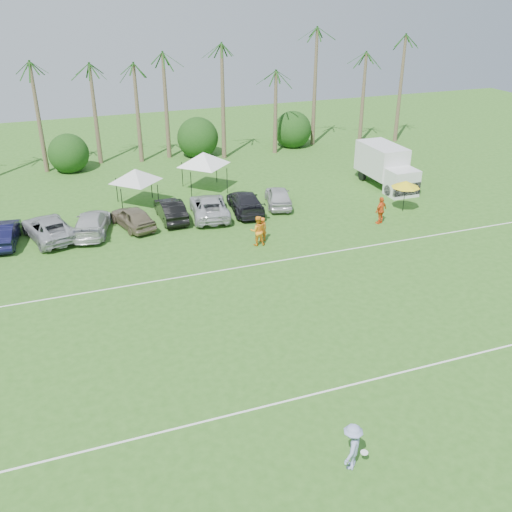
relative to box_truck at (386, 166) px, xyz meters
name	(u,v)px	position (x,y,z in m)	size (l,w,h in m)	color
ground	(307,434)	(-18.16, -24.01, -1.75)	(120.00, 120.00, 0.00)	#32651E
field_lines	(239,325)	(-18.16, -16.01, -1.75)	(80.00, 12.10, 0.01)	white
palm_tree_3	(28,53)	(-26.16, 13.99, 8.31)	(2.40, 2.40, 11.90)	brown
palm_tree_4	(82,82)	(-22.16, 13.99, 5.73)	(2.40, 2.40, 8.90)	brown
palm_tree_5	(128,70)	(-18.16, 13.99, 6.60)	(2.40, 2.40, 9.90)	brown
palm_tree_6	(173,57)	(-14.16, 13.99, 7.46)	(2.40, 2.40, 10.90)	brown
palm_tree_7	(215,46)	(-10.16, 13.99, 8.31)	(2.40, 2.40, 11.90)	brown
palm_tree_8	(266,73)	(-5.16, 13.99, 5.73)	(2.40, 2.40, 8.90)	brown
palm_tree_9	(314,61)	(-0.16, 13.99, 6.60)	(2.40, 2.40, 9.90)	brown
palm_tree_10	(360,49)	(4.84, 13.99, 7.46)	(2.40, 2.40, 10.90)	brown
palm_tree_11	(396,39)	(8.84, 13.99, 8.31)	(2.40, 2.40, 11.90)	brown
bush_tree_1	(67,147)	(-24.16, 14.99, 0.05)	(4.00, 4.00, 4.00)	brown
bush_tree_2	(195,135)	(-12.16, 14.99, 0.05)	(4.00, 4.00, 4.00)	brown
bush_tree_3	(290,127)	(-2.16, 14.99, 0.05)	(4.00, 4.00, 4.00)	brown
sideline_player_a	(262,229)	(-13.48, -6.92, -0.92)	(0.61, 0.40, 1.67)	orange
sideline_player_b	(258,231)	(-13.97, -7.36, -0.76)	(0.97, 0.75, 1.99)	orange
sideline_player_c	(381,210)	(-4.65, -6.91, -0.78)	(1.14, 0.48, 1.95)	#EC591A
box_truck	(386,166)	(0.00, 0.00, 0.00)	(2.51, 6.36, 3.28)	silver
canopy_tent_left	(135,169)	(-19.98, 2.52, 1.11)	(4.12, 4.12, 3.34)	black
canopy_tent_right	(203,152)	(-14.28, 4.22, 1.38)	(4.51, 4.51, 3.65)	black
market_umbrella	(406,184)	(-1.81, -5.45, 0.34)	(2.10, 2.10, 2.33)	black
frisbee_player	(352,447)	(-17.40, -25.96, -0.83)	(1.32, 1.32, 1.84)	#8D9BC9
parked_car_1	(4,234)	(-29.24, -1.62, -1.00)	(1.58, 4.54, 1.50)	black
parked_car_2	(49,228)	(-26.49, -1.69, -1.00)	(2.48, 5.38, 1.50)	#A2A3A8
parked_car_3	(92,223)	(-23.75, -1.76, -1.00)	(2.10, 5.15, 1.50)	silver
parked_car_4	(133,217)	(-21.00, -1.69, -1.00)	(1.77, 4.39, 1.50)	#7B6E54
parked_car_5	(171,210)	(-18.26, -1.19, -1.00)	(1.58, 4.54, 1.50)	black
parked_car_6	(209,207)	(-15.52, -1.52, -1.00)	(2.48, 5.38, 1.50)	#BABBBE
parked_car_7	(245,202)	(-12.77, -1.52, -1.00)	(2.10, 5.15, 1.50)	black
parked_car_8	(278,196)	(-10.03, -1.22, -1.00)	(1.77, 4.39, 1.50)	silver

